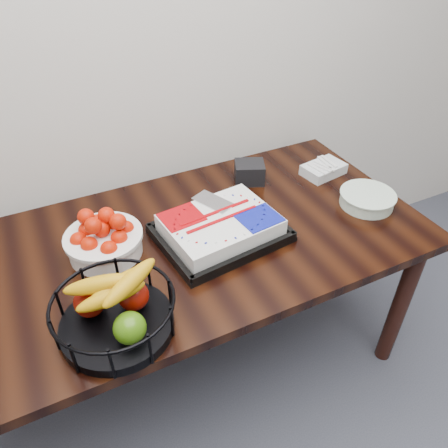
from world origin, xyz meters
name	(u,v)px	position (x,y,z in m)	size (l,w,h in m)	color
table	(188,256)	(0.00, 2.00, 0.66)	(1.80, 0.90, 0.75)	black
cake_tray	(220,228)	(0.12, 1.96, 0.79)	(0.48, 0.40, 0.09)	black
tangerine_bowl	(103,237)	(-0.28, 2.06, 0.82)	(0.27, 0.27, 0.17)	white
fruit_basket	(114,311)	(-0.34, 1.71, 0.83)	(0.35, 0.35, 0.19)	black
plate_stack	(367,199)	(0.74, 1.88, 0.78)	(0.22, 0.22, 0.05)	white
fork_bag	(323,169)	(0.73, 2.15, 0.78)	(0.20, 0.15, 0.05)	silver
napkin_box	(249,172)	(0.40, 2.25, 0.79)	(0.12, 0.11, 0.09)	black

